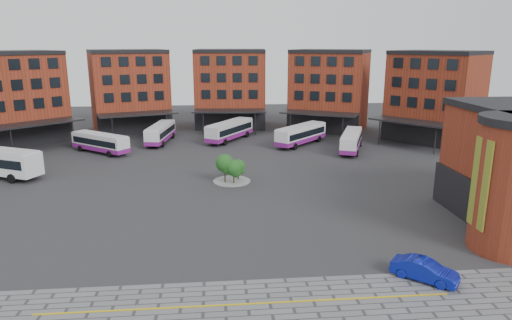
{
  "coord_description": "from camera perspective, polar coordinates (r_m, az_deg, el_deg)",
  "views": [
    {
      "loc": [
        0.23,
        -39.27,
        15.91
      ],
      "look_at": [
        4.36,
        6.45,
        4.0
      ],
      "focal_mm": 32.0,
      "sensor_mm": 36.0,
      "label": 1
    }
  ],
  "objects": [
    {
      "name": "blue_car",
      "position": [
        34.19,
        20.32,
        -12.79
      ],
      "size": [
        4.39,
        4.07,
        1.47
      ],
      "primitive_type": "imported",
      "rotation": [
        0.0,
        0.0,
        0.86
      ],
      "color": "#0B1895",
      "rests_on": "ground"
    },
    {
      "name": "yellow_line",
      "position": [
        29.9,
        -1.03,
        -17.54
      ],
      "size": [
        26.0,
        0.15,
        0.02
      ],
      "primitive_type": "cube",
      "color": "gold",
      "rests_on": "paving_zone"
    },
    {
      "name": "bus_b",
      "position": [
        70.97,
        -18.9,
        2.08
      ],
      "size": [
        9.46,
        8.14,
        2.87
      ],
      "rotation": [
        0.0,
        0.0,
        0.91
      ],
      "color": "silver",
      "rests_on": "ground"
    },
    {
      "name": "bus_d",
      "position": [
        75.82,
        -3.31,
        3.73
      ],
      "size": [
        8.32,
        10.87,
        3.18
      ],
      "rotation": [
        0.0,
        0.0,
        -0.58
      ],
      "color": "silver",
      "rests_on": "ground"
    },
    {
      "name": "main_building",
      "position": [
        78.17,
        -8.88,
        7.99
      ],
      "size": [
        94.14,
        42.48,
        14.6
      ],
      "color": "maroon",
      "rests_on": "ground"
    },
    {
      "name": "ground",
      "position": [
        42.37,
        -5.14,
        -7.57
      ],
      "size": [
        160.0,
        160.0,
        0.0
      ],
      "primitive_type": "plane",
      "color": "#28282B",
      "rests_on": "ground"
    },
    {
      "name": "bus_f",
      "position": [
        69.85,
        11.82,
        2.39
      ],
      "size": [
        6.04,
        10.5,
        2.92
      ],
      "rotation": [
        0.0,
        0.0,
        -0.38
      ],
      "color": "white",
      "rests_on": "ground"
    },
    {
      "name": "tree_island",
      "position": [
        52.78,
        -3.1,
        -0.96
      ],
      "size": [
        4.4,
        4.4,
        3.48
      ],
      "color": "gray",
      "rests_on": "ground"
    },
    {
      "name": "bus_c",
      "position": [
        75.76,
        -11.84,
        3.35
      ],
      "size": [
        4.0,
        10.8,
        2.97
      ],
      "rotation": [
        0.0,
        0.0,
        -0.15
      ],
      "color": "white",
      "rests_on": "ground"
    },
    {
      "name": "bus_e",
      "position": [
        72.86,
        5.65,
        3.22
      ],
      "size": [
        9.47,
        9.75,
        3.11
      ],
      "rotation": [
        0.0,
        0.0,
        -0.76
      ],
      "color": "white",
      "rests_on": "ground"
    }
  ]
}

